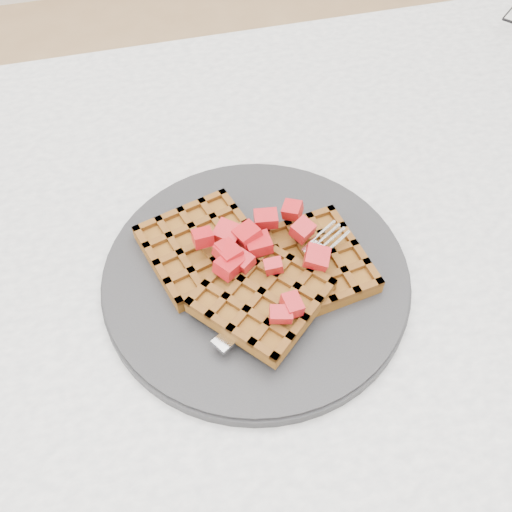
% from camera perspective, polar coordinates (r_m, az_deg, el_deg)
% --- Properties ---
extents(ground, '(4.00, 4.00, 0.00)m').
position_cam_1_polar(ground, '(1.28, 6.06, -19.18)').
color(ground, tan).
rests_on(ground, ground).
extents(table, '(1.20, 0.80, 0.75)m').
position_cam_1_polar(table, '(0.71, 10.42, -3.31)').
color(table, white).
rests_on(table, ground).
extents(plate, '(0.30, 0.30, 0.02)m').
position_cam_1_polar(plate, '(0.56, -0.00, -1.96)').
color(plate, black).
rests_on(plate, table).
extents(waffles, '(0.22, 0.21, 0.03)m').
position_cam_1_polar(waffles, '(0.54, 0.12, -1.12)').
color(waffles, brown).
rests_on(waffles, plate).
extents(strawberry_pile, '(0.15, 0.15, 0.02)m').
position_cam_1_polar(strawberry_pile, '(0.52, -0.00, 0.92)').
color(strawberry_pile, '#900008').
rests_on(strawberry_pile, waffles).
extents(fork, '(0.17, 0.12, 0.02)m').
position_cam_1_polar(fork, '(0.54, 3.58, -2.71)').
color(fork, silver).
rests_on(fork, plate).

